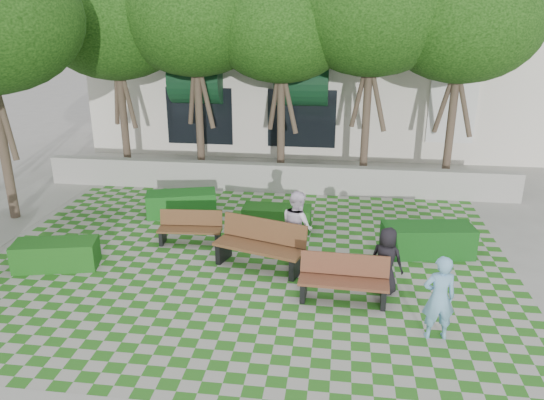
# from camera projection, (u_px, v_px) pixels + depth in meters

# --- Properties ---
(ground) EXTENTS (90.00, 90.00, 0.00)m
(ground) POSITION_uv_depth(u_px,v_px,m) (240.00, 284.00, 11.29)
(ground) COLOR gray
(ground) RESTS_ON ground
(lawn) EXTENTS (12.00, 12.00, 0.00)m
(lawn) POSITION_uv_depth(u_px,v_px,m) (248.00, 263.00, 12.22)
(lawn) COLOR #2B721E
(lawn) RESTS_ON ground
(retaining_wall) EXTENTS (15.00, 0.36, 0.90)m
(retaining_wall) POSITION_uv_depth(u_px,v_px,m) (276.00, 178.00, 16.92)
(retaining_wall) COLOR #9E9B93
(retaining_wall) RESTS_ON ground
(bench_east) EXTENTS (1.80, 0.67, 0.93)m
(bench_east) POSITION_uv_depth(u_px,v_px,m) (344.00, 280.00, 10.53)
(bench_east) COLOR brown
(bench_east) RESTS_ON ground
(bench_mid) EXTENTS (2.17, 1.28, 1.08)m
(bench_mid) POSITION_uv_depth(u_px,v_px,m) (260.00, 246.00, 11.90)
(bench_mid) COLOR brown
(bench_mid) RESTS_ON ground
(bench_west) EXTENTS (1.59, 0.62, 0.82)m
(bench_west) POSITION_uv_depth(u_px,v_px,m) (190.00, 228.00, 13.15)
(bench_west) COLOR #57361D
(bench_west) RESTS_ON ground
(hedge_east) EXTENTS (2.20, 1.13, 0.73)m
(hedge_east) POSITION_uv_depth(u_px,v_px,m) (427.00, 240.00, 12.55)
(hedge_east) COLOR #124615
(hedge_east) RESTS_ON ground
(hedge_midright) EXTENTS (1.79, 0.72, 0.62)m
(hedge_midright) POSITION_uv_depth(u_px,v_px,m) (277.00, 218.00, 14.04)
(hedge_midright) COLOR #144512
(hedge_midright) RESTS_ON ground
(hedge_midleft) EXTENTS (2.07, 1.28, 0.68)m
(hedge_midleft) POSITION_uv_depth(u_px,v_px,m) (182.00, 204.00, 15.01)
(hedge_midleft) COLOR #155119
(hedge_midleft) RESTS_ON ground
(hedge_west) EXTENTS (1.92, 1.11, 0.63)m
(hedge_west) POSITION_uv_depth(u_px,v_px,m) (56.00, 255.00, 11.93)
(hedge_west) COLOR #164E14
(hedge_west) RESTS_ON ground
(person_blue) EXTENTS (0.63, 0.46, 1.60)m
(person_blue) POSITION_uv_depth(u_px,v_px,m) (439.00, 298.00, 9.20)
(person_blue) COLOR #76AFD7
(person_blue) RESTS_ON ground
(person_dark) EXTENTS (0.82, 0.70, 1.41)m
(person_dark) POSITION_uv_depth(u_px,v_px,m) (386.00, 260.00, 10.78)
(person_dark) COLOR black
(person_dark) RESTS_ON ground
(person_white) EXTENTS (0.99, 1.04, 1.69)m
(person_white) POSITION_uv_depth(u_px,v_px,m) (297.00, 226.00, 12.13)
(person_white) COLOR white
(person_white) RESTS_ON ground
(tree_row) EXTENTS (17.70, 13.40, 7.41)m
(tree_row) POSITION_uv_depth(u_px,v_px,m) (211.00, 22.00, 15.31)
(tree_row) COLOR #47382B
(tree_row) RESTS_ON ground
(building) EXTENTS (18.00, 8.92, 5.15)m
(building) POSITION_uv_depth(u_px,v_px,m) (319.00, 81.00, 23.45)
(building) COLOR silver
(building) RESTS_ON ground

